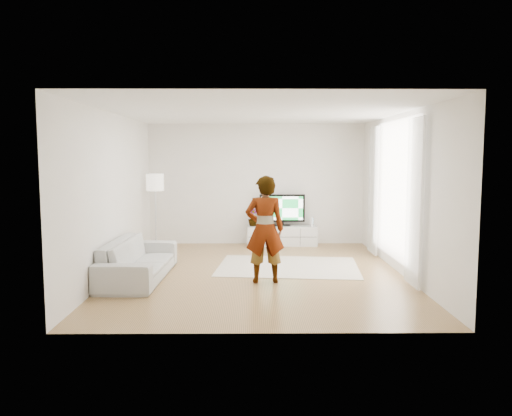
{
  "coord_description": "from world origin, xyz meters",
  "views": [
    {
      "loc": [
        -0.11,
        -8.63,
        2.06
      ],
      "look_at": [
        -0.03,
        0.4,
        1.11
      ],
      "focal_mm": 35.0,
      "sensor_mm": 36.0,
      "label": 1
    }
  ],
  "objects_px": {
    "media_console": "(282,236)",
    "television": "(282,209)",
    "rug": "(288,267)",
    "player": "(265,229)",
    "sofa": "(139,259)",
    "floor_lamp": "(155,186)"
  },
  "relations": [
    {
      "from": "television",
      "to": "rug",
      "type": "relative_size",
      "value": 0.41
    },
    {
      "from": "media_console",
      "to": "player",
      "type": "distance_m",
      "value": 3.53
    },
    {
      "from": "media_console",
      "to": "television",
      "type": "xyz_separation_m",
      "value": [
        0.0,
        0.03,
        0.62
      ]
    },
    {
      "from": "television",
      "to": "sofa",
      "type": "bearing_deg",
      "value": -129.27
    },
    {
      "from": "media_console",
      "to": "floor_lamp",
      "type": "distance_m",
      "value": 3.1
    },
    {
      "from": "television",
      "to": "sofa",
      "type": "height_order",
      "value": "television"
    },
    {
      "from": "television",
      "to": "player",
      "type": "xyz_separation_m",
      "value": [
        -0.49,
        -3.46,
        0.04
      ]
    },
    {
      "from": "player",
      "to": "rug",
      "type": "bearing_deg",
      "value": -114.61
    },
    {
      "from": "sofa",
      "to": "television",
      "type": "bearing_deg",
      "value": -37.47
    },
    {
      "from": "media_console",
      "to": "player",
      "type": "xyz_separation_m",
      "value": [
        -0.49,
        -3.43,
        0.66
      ]
    },
    {
      "from": "television",
      "to": "rug",
      "type": "distance_m",
      "value": 2.45
    },
    {
      "from": "floor_lamp",
      "to": "television",
      "type": "bearing_deg",
      "value": 12.98
    },
    {
      "from": "media_console",
      "to": "rug",
      "type": "bearing_deg",
      "value": -90.64
    },
    {
      "from": "media_console",
      "to": "television",
      "type": "relative_size",
      "value": 1.53
    },
    {
      "from": "player",
      "to": "floor_lamp",
      "type": "distance_m",
      "value": 3.67
    },
    {
      "from": "media_console",
      "to": "floor_lamp",
      "type": "height_order",
      "value": "floor_lamp"
    },
    {
      "from": "rug",
      "to": "sofa",
      "type": "relative_size",
      "value": 1.13
    },
    {
      "from": "sofa",
      "to": "floor_lamp",
      "type": "bearing_deg",
      "value": 6.09
    },
    {
      "from": "player",
      "to": "floor_lamp",
      "type": "height_order",
      "value": "player"
    },
    {
      "from": "sofa",
      "to": "rug",
      "type": "bearing_deg",
      "value": -69.28
    },
    {
      "from": "television",
      "to": "floor_lamp",
      "type": "distance_m",
      "value": 2.92
    },
    {
      "from": "media_console",
      "to": "player",
      "type": "height_order",
      "value": "player"
    }
  ]
}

